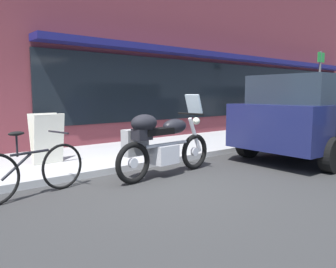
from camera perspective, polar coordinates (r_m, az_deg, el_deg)
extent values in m
plane|color=#303030|center=(5.35, -0.86, -8.50)|extent=(80.00, 80.00, 0.00)
cube|color=brown|center=(12.92, 12.04, 15.86)|extent=(21.52, 0.35, 6.91)
cube|color=black|center=(12.64, 12.55, 7.37)|extent=(15.06, 0.06, 1.80)
cube|color=navy|center=(12.56, 13.50, 12.37)|extent=(15.06, 0.60, 0.16)
cube|color=#A8A8A8|center=(13.89, 22.36, 0.80)|extent=(30.00, 2.68, 0.12)
torus|color=black|center=(6.30, 4.58, -3.04)|extent=(0.68, 0.14, 0.67)
cylinder|color=silver|center=(6.30, 4.58, -3.04)|extent=(0.16, 0.07, 0.16)
torus|color=black|center=(5.30, -6.01, -4.97)|extent=(0.68, 0.14, 0.67)
cylinder|color=silver|center=(5.30, -6.01, -4.97)|extent=(0.16, 0.07, 0.16)
cube|color=silver|center=(5.73, -0.61, -3.51)|extent=(0.46, 0.33, 0.32)
cylinder|color=silver|center=(5.74, -0.25, -1.78)|extent=(0.96, 0.13, 0.06)
ellipsoid|color=black|center=(5.84, 1.16, 1.34)|extent=(0.54, 0.32, 0.26)
cube|color=black|center=(5.55, -1.88, 0.43)|extent=(0.62, 0.28, 0.11)
cube|color=black|center=(5.34, -4.50, -0.07)|extent=(0.30, 0.24, 0.18)
cylinder|color=silver|center=(6.25, 4.61, -0.15)|extent=(0.35, 0.10, 0.67)
cylinder|color=black|center=(6.13, 3.91, 3.47)|extent=(0.08, 0.62, 0.04)
cube|color=silver|center=(6.18, 4.42, 5.17)|extent=(0.17, 0.33, 0.35)
sphere|color=#EAEACC|center=(6.26, 4.87, 2.25)|extent=(0.14, 0.14, 0.14)
cube|color=#9F9F9F|center=(5.58, -5.66, -1.44)|extent=(0.45, 0.23, 0.44)
cube|color=black|center=(5.67, -6.29, -1.31)|extent=(0.37, 0.04, 0.03)
ellipsoid|color=black|center=(5.35, -4.10, 1.89)|extent=(0.50, 0.36, 0.28)
torus|color=black|center=(5.24, -17.61, -5.31)|extent=(0.68, 0.18, 0.69)
cylinder|color=black|center=(4.93, -22.54, -2.97)|extent=(0.55, 0.15, 0.04)
cylinder|color=black|center=(4.86, -24.51, -5.11)|extent=(0.43, 0.12, 0.32)
cylinder|color=black|center=(4.83, -24.47, -1.82)|extent=(0.03, 0.03, 0.30)
ellipsoid|color=black|center=(4.81, -24.57, 0.07)|extent=(0.24, 0.14, 0.06)
cylinder|color=black|center=(5.13, -18.29, 0.29)|extent=(0.13, 0.48, 0.03)
cube|color=#191E4C|center=(8.35, 25.07, 1.81)|extent=(4.48, 2.04, 0.88)
cube|color=#232D38|center=(8.09, 24.48, 6.90)|extent=(3.06, 1.76, 0.58)
cylinder|color=black|center=(10.11, 23.97, 0.14)|extent=(0.67, 0.24, 0.66)
cylinder|color=black|center=(7.68, 13.62, -1.44)|extent=(0.67, 0.24, 0.66)
cylinder|color=black|center=(6.69, 26.35, -3.20)|extent=(0.67, 0.24, 0.66)
cube|color=silver|center=(6.50, -19.70, -0.83)|extent=(0.55, 0.19, 0.93)
cube|color=silver|center=(6.71, -20.36, -0.63)|extent=(0.55, 0.19, 0.93)
cylinder|color=#59595B|center=(12.39, 24.40, 6.55)|extent=(0.07, 0.07, 2.70)
cube|color=#1E8C33|center=(12.44, 24.76, 11.85)|extent=(0.44, 0.02, 0.32)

